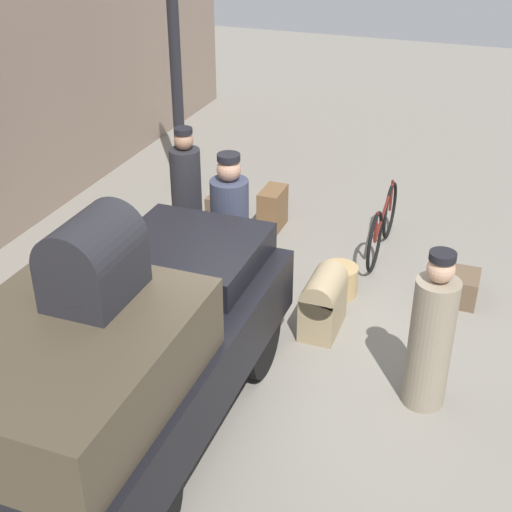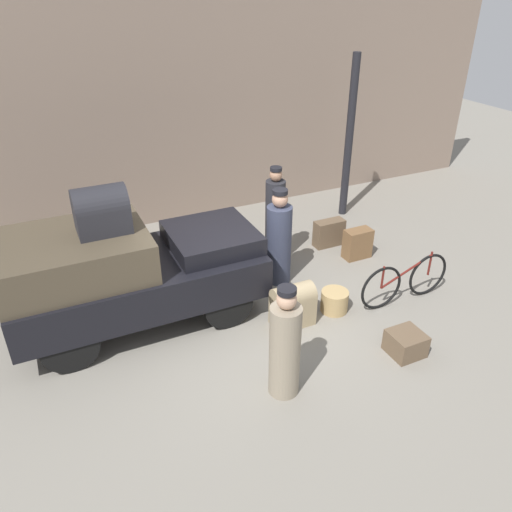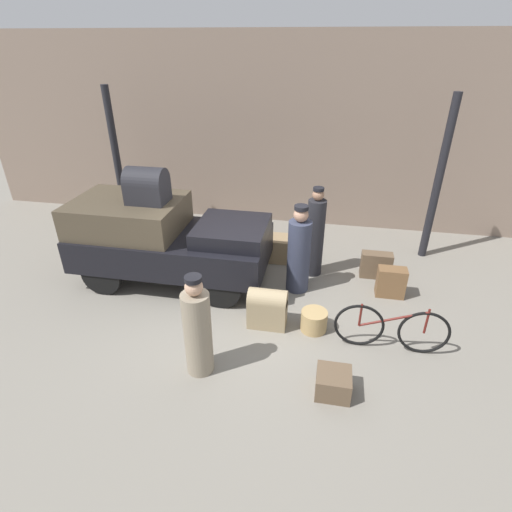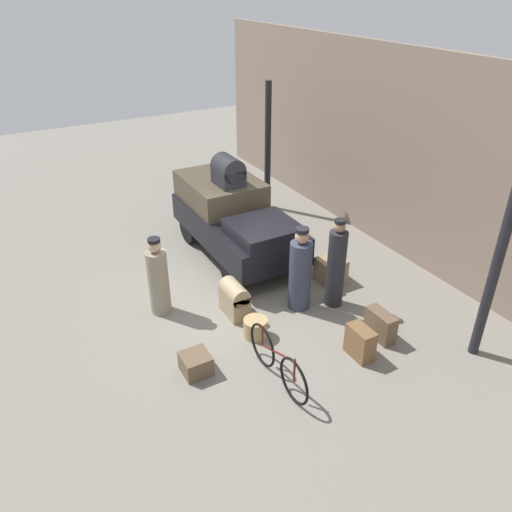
# 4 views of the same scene
# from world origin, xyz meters

# --- Properties ---
(ground_plane) EXTENTS (30.00, 30.00, 0.00)m
(ground_plane) POSITION_xyz_m (0.00, 0.00, 0.00)
(ground_plane) COLOR gray
(station_building_facade) EXTENTS (16.00, 0.15, 4.50)m
(station_building_facade) POSITION_xyz_m (0.00, 4.08, 2.25)
(station_building_facade) COLOR gray
(station_building_facade) RESTS_ON ground
(canopy_pillar_left) EXTENTS (0.17, 0.17, 3.42)m
(canopy_pillar_left) POSITION_xyz_m (-3.58, 2.67, 1.71)
(canopy_pillar_left) COLOR black
(canopy_pillar_left) RESTS_ON ground
(canopy_pillar_right) EXTENTS (0.17, 0.17, 3.42)m
(canopy_pillar_right) POSITION_xyz_m (3.53, 2.67, 1.71)
(canopy_pillar_right) COLOR black
(canopy_pillar_right) RESTS_ON ground
(truck) EXTENTS (3.69, 1.69, 1.62)m
(truck) POSITION_xyz_m (-1.69, 0.68, 0.91)
(truck) COLOR black
(truck) RESTS_ON ground
(bicycle) EXTENTS (1.72, 0.04, 0.81)m
(bicycle) POSITION_xyz_m (2.47, -0.68, 0.39)
(bicycle) COLOR black
(bicycle) RESTS_ON ground
(wicker_basket) EXTENTS (0.44, 0.44, 0.35)m
(wicker_basket) POSITION_xyz_m (1.30, -0.42, 0.18)
(wicker_basket) COLOR tan
(wicker_basket) RESTS_ON ground
(porter_carrying_trunk) EXTENTS (0.40, 0.40, 1.59)m
(porter_carrying_trunk) POSITION_xyz_m (-0.28, -1.65, 0.72)
(porter_carrying_trunk) COLOR gray
(porter_carrying_trunk) RESTS_ON ground
(porter_standing_middle) EXTENTS (0.36, 0.36, 1.85)m
(porter_standing_middle) POSITION_xyz_m (1.16, 1.42, 0.85)
(porter_standing_middle) COLOR #232328
(porter_standing_middle) RESTS_ON ground
(conductor_in_dark_uniform) EXTENTS (0.43, 0.43, 1.72)m
(conductor_in_dark_uniform) POSITION_xyz_m (0.90, 0.77, 0.78)
(conductor_in_dark_uniform) COLOR #33384C
(conductor_in_dark_uniform) RESTS_ON ground
(trunk_barrel_dark) EXTENTS (0.64, 0.37, 0.69)m
(trunk_barrel_dark) POSITION_xyz_m (0.52, -0.44, 0.36)
(trunk_barrel_dark) COLOR #9E8966
(trunk_barrel_dark) RESTS_ON ground
(suitcase_tan_flat) EXTENTS (0.52, 0.28, 0.57)m
(suitcase_tan_flat) POSITION_xyz_m (2.64, 0.87, 0.29)
(suitcase_tan_flat) COLOR brown
(suitcase_tan_flat) RESTS_ON ground
(suitcase_small_leather) EXTENTS (0.47, 0.46, 0.34)m
(suitcase_small_leather) POSITION_xyz_m (1.64, -1.74, 0.17)
(suitcase_small_leather) COLOR brown
(suitcase_small_leather) RESTS_ON ground
(suitcase_black_upright) EXTENTS (0.61, 0.26, 0.53)m
(suitcase_black_upright) POSITION_xyz_m (2.42, 1.51, 0.26)
(suitcase_black_upright) COLOR brown
(suitcase_black_upright) RESTS_ON ground
(trunk_large_brown) EXTENTS (0.53, 0.54, 0.52)m
(trunk_large_brown) POSITION_xyz_m (0.45, 1.88, 0.26)
(trunk_large_brown) COLOR #937A56
(trunk_large_brown) RESTS_ON ground
(trunk_on_truck_roof) EXTENTS (0.71, 0.55, 0.65)m
(trunk_on_truck_roof) POSITION_xyz_m (-1.91, 0.68, 1.93)
(trunk_on_truck_roof) COLOR #232328
(trunk_on_truck_roof) RESTS_ON truck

